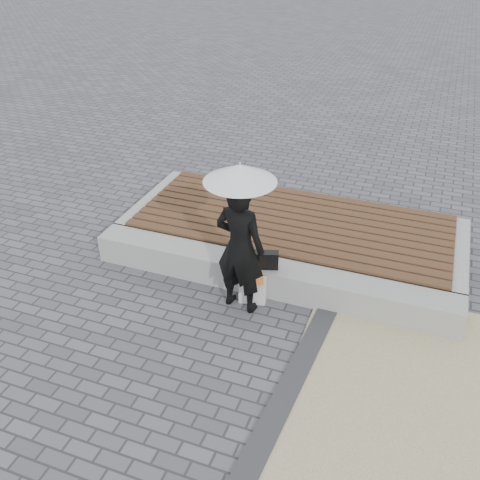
# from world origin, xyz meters

# --- Properties ---
(ground) EXTENTS (80.00, 80.00, 0.00)m
(ground) POSITION_xyz_m (0.00, 0.00, 0.00)
(ground) COLOR #515156
(ground) RESTS_ON ground
(edging_band) EXTENTS (0.61, 5.20, 0.04)m
(edging_band) POSITION_xyz_m (0.75, -0.50, 0.02)
(edging_band) COLOR #303033
(edging_band) RESTS_ON ground
(seating_ledge) EXTENTS (5.00, 0.45, 0.40)m
(seating_ledge) POSITION_xyz_m (0.00, 1.60, 0.20)
(seating_ledge) COLOR gray
(seating_ledge) RESTS_ON ground
(timber_platform) EXTENTS (5.00, 2.00, 0.40)m
(timber_platform) POSITION_xyz_m (0.00, 2.80, 0.20)
(timber_platform) COLOR #A5A5A0
(timber_platform) RESTS_ON ground
(timber_decking) EXTENTS (4.60, 2.00, 0.04)m
(timber_decking) POSITION_xyz_m (0.00, 2.80, 0.42)
(timber_decking) COLOR brown
(timber_decking) RESTS_ON timber_platform
(woman) EXTENTS (0.70, 0.51, 1.78)m
(woman) POSITION_xyz_m (-0.22, 1.13, 0.89)
(woman) COLOR black
(woman) RESTS_ON ground
(parasol) EXTENTS (0.85, 0.85, 1.09)m
(parasol) POSITION_xyz_m (-0.22, 1.13, 1.89)
(parasol) COLOR #ABABB0
(parasol) RESTS_ON ground
(handbag) EXTENTS (0.36, 0.22, 0.24)m
(handbag) POSITION_xyz_m (-0.01, 1.50, 0.52)
(handbag) COLOR black
(handbag) RESTS_ON seating_ledge
(canvas_tote) EXTENTS (0.37, 0.21, 0.37)m
(canvas_tote) POSITION_xyz_m (-0.10, 1.26, 0.18)
(canvas_tote) COLOR beige
(canvas_tote) RESTS_ON ground
(magazine) EXTENTS (0.37, 0.33, 0.01)m
(magazine) POSITION_xyz_m (-0.10, 1.21, 0.37)
(magazine) COLOR #F1392F
(magazine) RESTS_ON canvas_tote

